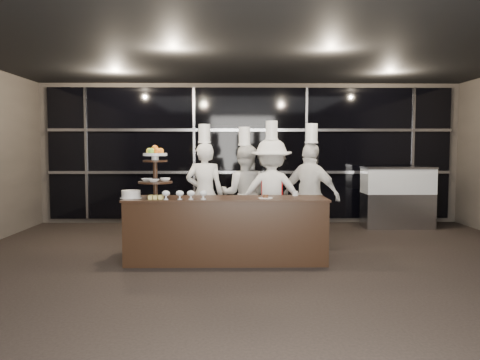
{
  "coord_description": "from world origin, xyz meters",
  "views": [
    {
      "loc": [
        -0.37,
        -5.1,
        1.63
      ],
      "look_at": [
        -0.27,
        1.79,
        1.15
      ],
      "focal_mm": 35.0,
      "sensor_mm": 36.0,
      "label": 1
    }
  ],
  "objects_px": {
    "display_stand": "(155,168)",
    "chef_c": "(271,193)",
    "layer_cake": "(131,194)",
    "chef_d": "(311,195)",
    "display_case": "(397,194)",
    "chef_a": "(205,193)",
    "buffet_counter": "(226,229)",
    "chef_b": "(244,194)"
  },
  "relations": [
    {
      "from": "chef_a",
      "to": "chef_d",
      "type": "distance_m",
      "value": 1.74
    },
    {
      "from": "chef_c",
      "to": "chef_d",
      "type": "bearing_deg",
      "value": -20.59
    },
    {
      "from": "layer_cake",
      "to": "chef_a",
      "type": "relative_size",
      "value": 0.15
    },
    {
      "from": "display_stand",
      "to": "chef_a",
      "type": "relative_size",
      "value": 0.37
    },
    {
      "from": "buffet_counter",
      "to": "layer_cake",
      "type": "distance_m",
      "value": 1.43
    },
    {
      "from": "display_stand",
      "to": "chef_c",
      "type": "height_order",
      "value": "chef_c"
    },
    {
      "from": "display_case",
      "to": "display_stand",
      "type": "bearing_deg",
      "value": -147.69
    },
    {
      "from": "chef_a",
      "to": "chef_d",
      "type": "xyz_separation_m",
      "value": [
        1.71,
        -0.35,
        -0.01
      ]
    },
    {
      "from": "display_stand",
      "to": "chef_c",
      "type": "bearing_deg",
      "value": 30.25
    },
    {
      "from": "display_stand",
      "to": "chef_a",
      "type": "distance_m",
      "value": 1.36
    },
    {
      "from": "layer_cake",
      "to": "display_case",
      "type": "distance_m",
      "value": 5.57
    },
    {
      "from": "chef_c",
      "to": "chef_d",
      "type": "relative_size",
      "value": 1.03
    },
    {
      "from": "display_stand",
      "to": "chef_d",
      "type": "xyz_separation_m",
      "value": [
        2.33,
        0.78,
        -0.47
      ]
    },
    {
      "from": "layer_cake",
      "to": "display_case",
      "type": "xyz_separation_m",
      "value": [
        4.77,
        2.86,
        -0.29
      ]
    },
    {
      "from": "chef_a",
      "to": "chef_b",
      "type": "xyz_separation_m",
      "value": [
        0.66,
        0.09,
        -0.03
      ]
    },
    {
      "from": "display_case",
      "to": "chef_d",
      "type": "relative_size",
      "value": 0.69
    },
    {
      "from": "display_case",
      "to": "buffet_counter",
      "type": "bearing_deg",
      "value": -140.77
    },
    {
      "from": "chef_b",
      "to": "chef_d",
      "type": "bearing_deg",
      "value": -22.79
    },
    {
      "from": "display_stand",
      "to": "chef_b",
      "type": "bearing_deg",
      "value": 43.35
    },
    {
      "from": "buffet_counter",
      "to": "chef_c",
      "type": "relative_size",
      "value": 1.38
    },
    {
      "from": "chef_a",
      "to": "chef_c",
      "type": "distance_m",
      "value": 1.1
    },
    {
      "from": "buffet_counter",
      "to": "chef_d",
      "type": "xyz_separation_m",
      "value": [
        1.33,
        0.78,
        0.4
      ]
    },
    {
      "from": "chef_b",
      "to": "chef_c",
      "type": "relative_size",
      "value": 0.96
    },
    {
      "from": "chef_c",
      "to": "chef_d",
      "type": "xyz_separation_m",
      "value": [
        0.61,
        -0.23,
        -0.02
      ]
    },
    {
      "from": "buffet_counter",
      "to": "display_stand",
      "type": "relative_size",
      "value": 3.81
    },
    {
      "from": "layer_cake",
      "to": "chef_c",
      "type": "xyz_separation_m",
      "value": [
        2.06,
        1.05,
        -0.08
      ]
    },
    {
      "from": "chef_d",
      "to": "layer_cake",
      "type": "bearing_deg",
      "value": -162.82
    },
    {
      "from": "buffet_counter",
      "to": "chef_b",
      "type": "xyz_separation_m",
      "value": [
        0.29,
        1.21,
        0.38
      ]
    },
    {
      "from": "display_case",
      "to": "chef_c",
      "type": "relative_size",
      "value": 0.68
    },
    {
      "from": "display_stand",
      "to": "layer_cake",
      "type": "distance_m",
      "value": 0.5
    },
    {
      "from": "layer_cake",
      "to": "chef_d",
      "type": "relative_size",
      "value": 0.15
    },
    {
      "from": "display_case",
      "to": "chef_b",
      "type": "bearing_deg",
      "value": -153.2
    },
    {
      "from": "layer_cake",
      "to": "chef_c",
      "type": "bearing_deg",
      "value": 27.13
    },
    {
      "from": "chef_c",
      "to": "chef_d",
      "type": "distance_m",
      "value": 0.65
    },
    {
      "from": "display_case",
      "to": "chef_a",
      "type": "distance_m",
      "value": 4.17
    },
    {
      "from": "display_case",
      "to": "chef_a",
      "type": "relative_size",
      "value": 0.69
    },
    {
      "from": "display_case",
      "to": "chef_b",
      "type": "distance_m",
      "value": 3.53
    },
    {
      "from": "display_stand",
      "to": "chef_b",
      "type": "height_order",
      "value": "chef_b"
    },
    {
      "from": "buffet_counter",
      "to": "chef_a",
      "type": "distance_m",
      "value": 1.25
    },
    {
      "from": "buffet_counter",
      "to": "chef_b",
      "type": "height_order",
      "value": "chef_b"
    },
    {
      "from": "display_stand",
      "to": "chef_d",
      "type": "relative_size",
      "value": 0.37
    },
    {
      "from": "buffet_counter",
      "to": "chef_b",
      "type": "distance_m",
      "value": 1.31
    }
  ]
}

